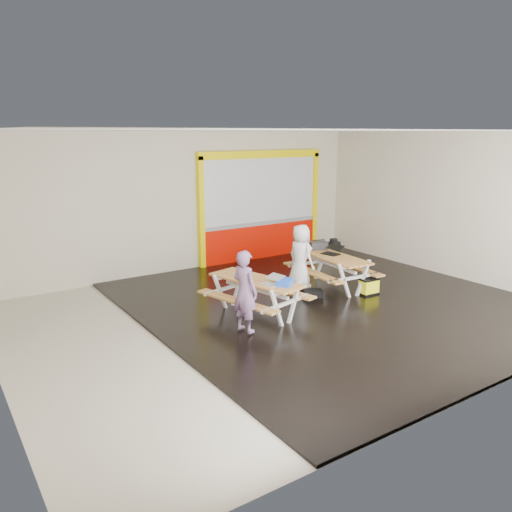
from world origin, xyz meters
TOP-DOWN VIEW (x-y plane):
  - room at (0.00, 0.00)m, footprint 10.02×8.02m
  - deck at (1.25, 0.00)m, footprint 7.50×7.98m
  - kiosk at (2.20, 3.93)m, footprint 3.88×0.16m
  - picnic_table_left at (-0.50, 0.15)m, footprint 1.72×2.17m
  - picnic_table_right at (1.93, 0.70)m, footprint 1.49×2.08m
  - person_left at (-1.14, -0.46)m, footprint 0.45×0.59m
  - person_right at (1.20, 0.92)m, footprint 0.50×0.72m
  - laptop_left at (-0.45, -0.29)m, footprint 0.41×0.38m
  - laptop_right at (2.03, 0.82)m, footprint 0.49×0.45m
  - blue_pouch at (-0.28, -0.45)m, footprint 0.43×0.41m
  - toolbox at (2.06, 1.34)m, footprint 0.45×0.32m
  - backpack at (2.60, 1.41)m, footprint 0.32×0.22m
  - dark_case at (1.13, 0.41)m, footprint 0.48×0.44m
  - fluke_bag at (2.25, -0.13)m, footprint 0.42×0.29m

SIDE VIEW (x-z plane):
  - deck at x=1.25m, z-range 0.00..0.05m
  - dark_case at x=1.13m, z-range 0.05..0.20m
  - fluke_bag at x=2.25m, z-range 0.04..0.40m
  - picnic_table_left at x=-0.50m, z-range 0.21..0.97m
  - picnic_table_right at x=1.93m, z-range 0.21..1.01m
  - backpack at x=2.60m, z-range 0.47..0.97m
  - person_left at x=-1.14m, z-range 0.08..1.53m
  - blue_pouch at x=-0.28m, z-range 0.77..0.87m
  - laptop_left at x=-0.45m, z-range 0.74..0.90m
  - person_right at x=1.20m, z-range 0.12..1.53m
  - laptop_right at x=2.03m, z-range 0.76..0.94m
  - toolbox at x=2.06m, z-range 0.77..1.00m
  - kiosk at x=2.20m, z-range -0.06..2.94m
  - room at x=0.00m, z-range -0.01..3.51m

